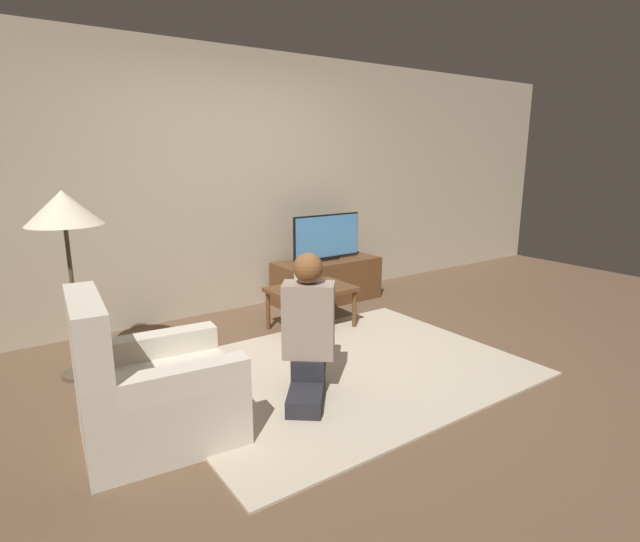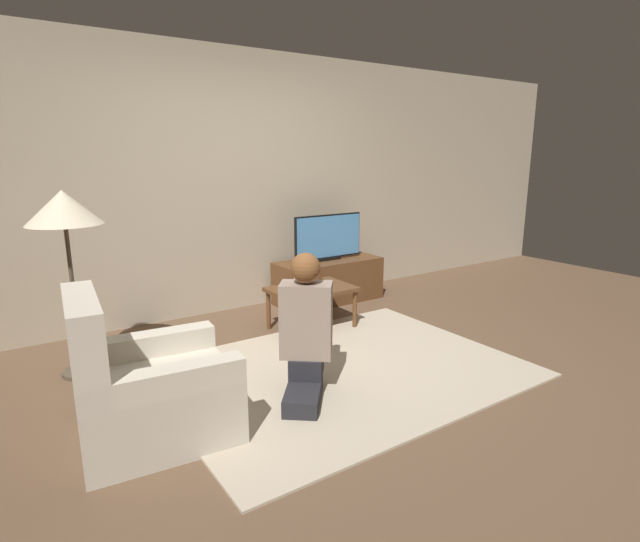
{
  "view_description": "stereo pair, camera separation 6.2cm",
  "coord_description": "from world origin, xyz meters",
  "px_view_note": "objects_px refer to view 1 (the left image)",
  "views": [
    {
      "loc": [
        -2.14,
        -2.74,
        1.6
      ],
      "look_at": [
        0.29,
        0.73,
        0.6
      ],
      "focal_mm": 28.0,
      "sensor_mm": 36.0,
      "label": 1
    },
    {
      "loc": [
        -2.09,
        -2.78,
        1.6
      ],
      "look_at": [
        0.29,
        0.73,
        0.6
      ],
      "focal_mm": 28.0,
      "sensor_mm": 36.0,
      "label": 2
    }
  ],
  "objects_px": {
    "armchair": "(152,394)",
    "tv": "(327,237)",
    "coffee_table": "(311,292)",
    "table_lamp": "(304,281)",
    "floor_lamp": "(64,216)",
    "person_kneeling": "(308,326)"
  },
  "relations": [
    {
      "from": "armchair",
      "to": "tv",
      "type": "bearing_deg",
      "value": -49.77
    },
    {
      "from": "coffee_table",
      "to": "table_lamp",
      "type": "distance_m",
      "value": 0.22
    },
    {
      "from": "tv",
      "to": "armchair",
      "type": "distance_m",
      "value": 2.96
    },
    {
      "from": "coffee_table",
      "to": "floor_lamp",
      "type": "height_order",
      "value": "floor_lamp"
    },
    {
      "from": "tv",
      "to": "armchair",
      "type": "relative_size",
      "value": 0.93
    },
    {
      "from": "coffee_table",
      "to": "table_lamp",
      "type": "bearing_deg",
      "value": -145.87
    },
    {
      "from": "person_kneeling",
      "to": "coffee_table",
      "type": "bearing_deg",
      "value": -85.86
    },
    {
      "from": "floor_lamp",
      "to": "person_kneeling",
      "type": "xyz_separation_m",
      "value": [
        1.21,
        -1.2,
        -0.7
      ]
    },
    {
      "from": "table_lamp",
      "to": "floor_lamp",
      "type": "bearing_deg",
      "value": 172.57
    },
    {
      "from": "tv",
      "to": "person_kneeling",
      "type": "bearing_deg",
      "value": -128.94
    },
    {
      "from": "person_kneeling",
      "to": "table_lamp",
      "type": "height_order",
      "value": "person_kneeling"
    },
    {
      "from": "coffee_table",
      "to": "armchair",
      "type": "xyz_separation_m",
      "value": [
        -1.77,
        -1.01,
        -0.08
      ]
    },
    {
      "from": "person_kneeling",
      "to": "floor_lamp",
      "type": "bearing_deg",
      "value": -5.62
    },
    {
      "from": "coffee_table",
      "to": "person_kneeling",
      "type": "xyz_separation_m",
      "value": [
        -0.74,
        -1.06,
        0.13
      ]
    },
    {
      "from": "tv",
      "to": "floor_lamp",
      "type": "relative_size",
      "value": 0.62
    },
    {
      "from": "coffee_table",
      "to": "armchair",
      "type": "relative_size",
      "value": 0.83
    },
    {
      "from": "floor_lamp",
      "to": "armchair",
      "type": "height_order",
      "value": "floor_lamp"
    },
    {
      "from": "armchair",
      "to": "person_kneeling",
      "type": "distance_m",
      "value": 1.06
    },
    {
      "from": "floor_lamp",
      "to": "armchair",
      "type": "relative_size",
      "value": 1.5
    },
    {
      "from": "tv",
      "to": "table_lamp",
      "type": "height_order",
      "value": "tv"
    },
    {
      "from": "person_kneeling",
      "to": "tv",
      "type": "bearing_deg",
      "value": -89.94
    },
    {
      "from": "coffee_table",
      "to": "armchair",
      "type": "height_order",
      "value": "armchair"
    }
  ]
}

